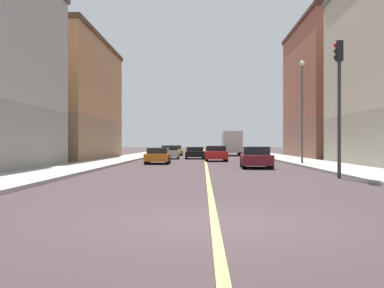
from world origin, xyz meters
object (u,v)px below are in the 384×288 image
at_px(building_left_mid, 342,91).
at_px(street_lamp_left_near, 302,101).
at_px(car_black, 195,153).
at_px(building_right_midblock, 56,100).
at_px(car_orange, 158,156).
at_px(box_truck, 232,143).
at_px(traffic_light_left_near, 339,89).
at_px(car_red, 216,154).
at_px(car_maroon, 256,158).
at_px(car_yellow, 175,151).
at_px(car_silver, 170,152).

xyz_separation_m(building_left_mid, street_lamp_left_near, (-7.82, -17.21, -2.61)).
bearing_deg(car_black, building_right_midblock, -171.02).
relative_size(building_left_mid, car_orange, 4.19).
bearing_deg(box_truck, traffic_light_left_near, -86.71).
bearing_deg(car_red, building_right_midblock, 163.91).
height_order(traffic_light_left_near, car_maroon, traffic_light_left_near).
bearing_deg(building_left_mid, building_right_midblock, -170.34).
distance_m(traffic_light_left_near, car_red, 21.13).
relative_size(building_right_midblock, box_truck, 2.90).
height_order(building_left_mid, car_yellow, building_left_mid).
relative_size(car_red, car_maroon, 0.95).
distance_m(street_lamp_left_near, car_orange, 11.47).
bearing_deg(building_left_mid, car_red, -145.44).
bearing_deg(car_yellow, street_lamp_left_near, -68.53).
relative_size(street_lamp_left_near, car_maroon, 1.74).
height_order(building_right_midblock, box_truck, building_right_midblock).
relative_size(car_maroon, box_truck, 0.62).
relative_size(car_red, car_orange, 0.95).
bearing_deg(car_black, traffic_light_left_near, -75.74).
bearing_deg(car_red, car_yellow, 103.74).
xyz_separation_m(car_yellow, car_maroon, (6.91, -30.58, 0.01)).
xyz_separation_m(street_lamp_left_near, car_yellow, (-10.58, 26.89, -3.90)).
relative_size(car_silver, car_orange, 0.98).
height_order(car_maroon, box_truck, box_truck).
distance_m(car_yellow, car_orange, 24.34).
bearing_deg(car_black, car_orange, -102.46).
relative_size(street_lamp_left_near, car_orange, 1.74).
bearing_deg(building_left_mid, box_truck, 137.31).
bearing_deg(building_right_midblock, street_lamp_left_near, -29.75).
xyz_separation_m(building_right_midblock, car_black, (13.55, 2.14, -5.24)).
xyz_separation_m(building_left_mid, car_black, (-15.67, -2.83, -6.56)).
bearing_deg(traffic_light_left_near, car_yellow, 103.63).
xyz_separation_m(building_right_midblock, car_red, (15.50, -4.47, -5.18)).
bearing_deg(street_lamp_left_near, car_red, 127.23).
distance_m(building_left_mid, car_black, 17.22).
distance_m(building_right_midblock, car_black, 14.68).
bearing_deg(building_left_mid, car_maroon, -118.81).
distance_m(car_red, car_orange, 6.93).
height_order(building_left_mid, street_lamp_left_near, building_left_mid).
bearing_deg(car_yellow, car_red, -76.26).
bearing_deg(building_right_midblock, car_red, -16.09).
bearing_deg(building_right_midblock, traffic_light_left_near, -50.54).
bearing_deg(building_left_mid, traffic_light_left_near, -106.55).
distance_m(building_right_midblock, car_silver, 12.35).
distance_m(traffic_light_left_near, car_silver, 28.51).
xyz_separation_m(traffic_light_left_near, car_red, (-4.88, 20.29, -3.27)).
distance_m(building_left_mid, car_yellow, 21.79).
xyz_separation_m(building_right_midblock, car_orange, (10.93, -9.68, -5.23)).
bearing_deg(car_silver, box_truck, 62.02).
height_order(building_right_midblock, car_black, building_right_midblock).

